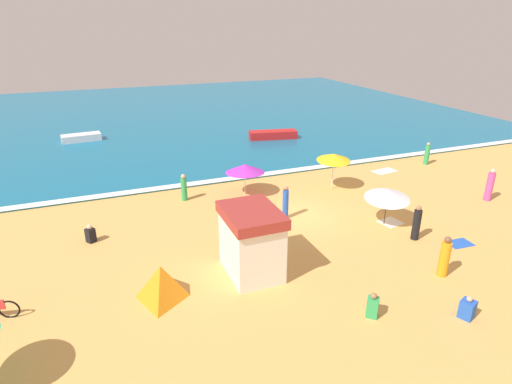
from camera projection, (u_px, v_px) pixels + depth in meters
ground_plane at (296, 215)px, 22.63m from camera, size 60.00×60.00×0.00m
ocean_water at (181, 114)px, 46.74m from camera, size 60.00×44.00×0.10m
wave_breaker_foam at (253, 176)px, 28.02m from camera, size 57.00×0.70×0.01m
lifeguard_cabana at (251, 241)px, 16.96m from camera, size 2.08×2.79×2.80m
beach_umbrella_0 at (334, 157)px, 25.30m from camera, size 2.46×2.48×2.33m
beach_umbrella_1 at (245, 168)px, 24.64m from camera, size 2.71×2.73×1.93m
beach_umbrella_3 at (388, 194)px, 21.01m from camera, size 3.02×3.04×1.97m
beach_tent at (162, 281)px, 15.73m from camera, size 1.95×2.23×1.30m
beachgoer_0 at (490, 186)px, 24.14m from camera, size 0.53×0.53×1.90m
beachgoer_1 at (90, 234)px, 19.74m from camera, size 0.50×0.50×0.89m
beachgoer_3 at (445, 258)px, 16.98m from camera, size 0.54×0.54×1.75m
beachgoer_4 at (373, 306)px, 14.75m from camera, size 0.55×0.55×0.94m
beachgoer_5 at (427, 154)px, 30.26m from camera, size 0.48×0.48×1.61m
beachgoer_6 at (286, 202)px, 21.92m from camera, size 0.39×0.39×1.82m
beachgoer_7 at (467, 309)px, 14.71m from camera, size 0.60×0.60×0.86m
beachgoer_8 at (184, 188)px, 24.20m from camera, size 0.44×0.44×1.58m
beachgoer_9 at (417, 224)px, 19.84m from camera, size 0.41×0.41×1.71m
beach_towel_0 at (390, 222)px, 21.77m from camera, size 1.22×1.16×0.01m
beach_towel_1 at (459, 243)px, 19.72m from camera, size 1.19×0.87×0.01m
beach_towel_2 at (384, 171)px, 29.15m from camera, size 1.78×1.18×0.01m
small_boat_0 at (273, 135)px, 36.65m from camera, size 4.21×1.93×0.67m
small_boat_1 at (81, 138)px, 35.95m from camera, size 3.23×1.55×0.58m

